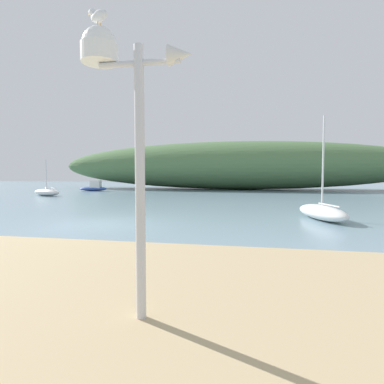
% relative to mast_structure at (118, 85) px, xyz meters
% --- Properties ---
extents(ground_plane, '(120.00, 120.00, 0.00)m').
position_rel_mast_structure_xyz_m(ground_plane, '(-4.14, 7.48, -3.04)').
color(ground_plane, '#7A99A8').
extents(distant_hill, '(47.31, 10.50, 6.13)m').
position_rel_mast_structure_xyz_m(distant_hill, '(-0.33, 36.36, 0.03)').
color(distant_hill, '#517547').
rests_on(distant_hill, ground).
extents(mast_structure, '(1.35, 0.44, 3.54)m').
position_rel_mast_structure_xyz_m(mast_structure, '(0.00, 0.00, 0.00)').
color(mast_structure, silver).
rests_on(mast_structure, beach_sand).
extents(seagull_on_radar, '(0.34, 0.20, 0.24)m').
position_rel_mast_structure_xyz_m(seagull_on_radar, '(-0.25, 0.01, 0.84)').
color(seagull_on_radar, orange).
rests_on(seagull_on_radar, mast_structure).
extents(sailboat_east_reach, '(2.08, 3.77, 4.45)m').
position_rel_mast_structure_xyz_m(sailboat_east_reach, '(4.61, 10.43, -2.70)').
color(sailboat_east_reach, white).
rests_on(sailboat_east_reach, ground).
extents(sailboat_near_shore, '(3.45, 2.26, 3.27)m').
position_rel_mast_structure_xyz_m(sailboat_near_shore, '(-16.47, 20.96, -2.71)').
color(sailboat_near_shore, white).
rests_on(sailboat_near_shore, ground).
extents(motorboat_far_right, '(3.29, 1.68, 1.24)m').
position_rel_mast_structure_xyz_m(motorboat_far_right, '(-16.22, 28.98, -2.60)').
color(motorboat_far_right, '#2D4C9E').
rests_on(motorboat_far_right, ground).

